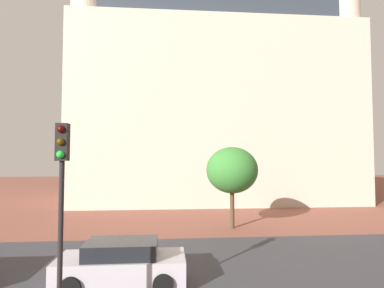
{
  "coord_description": "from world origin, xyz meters",
  "views": [
    {
      "loc": [
        -1.16,
        -2.47,
        4.15
      ],
      "look_at": [
        -0.15,
        10.07,
        4.77
      ],
      "focal_mm": 27.96,
      "sensor_mm": 36.0,
      "label": 1
    }
  ],
  "objects": [
    {
      "name": "street_asphalt_strip",
      "position": [
        0.0,
        9.44,
        0.0
      ],
      "size": [
        120.0,
        7.71,
        0.0
      ],
      "primitive_type": "cube",
      "color": "#38383D",
      "rests_on": "ground_plane"
    },
    {
      "name": "ground_plane",
      "position": [
        0.0,
        10.0,
        0.0
      ],
      "size": [
        120.0,
        120.0,
        0.0
      ],
      "primitive_type": "plane",
      "color": "brown"
    },
    {
      "name": "tree_curb_far",
      "position": [
        2.71,
        15.4,
        3.46
      ],
      "size": [
        3.11,
        3.11,
        4.87
      ],
      "color": "#4C3823",
      "rests_on": "ground_plane"
    },
    {
      "name": "traffic_light_pole",
      "position": [
        -3.68,
        4.9,
        3.47
      ],
      "size": [
        0.28,
        0.34,
        5.0
      ],
      "color": "black",
      "rests_on": "ground_plane"
    },
    {
      "name": "car_silver",
      "position": [
        -2.66,
        7.74,
        0.69
      ],
      "size": [
        4.17,
        1.93,
        1.43
      ],
      "color": "#B2B2BC",
      "rests_on": "ground_plane"
    },
    {
      "name": "landmark_building",
      "position": [
        3.32,
        28.54,
        10.13
      ],
      "size": [
        26.76,
        13.12,
        35.46
      ],
      "color": "beige",
      "rests_on": "ground_plane"
    }
  ]
}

